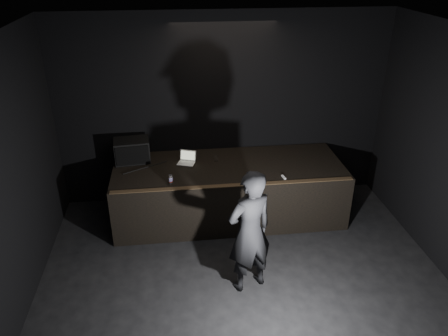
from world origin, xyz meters
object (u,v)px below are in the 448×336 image
Objects in this scene: beer_can at (171,179)px; stage_monitor at (132,151)px; stage_riser at (229,191)px; laptop at (187,160)px; person at (250,232)px.

stage_monitor is at bearing 125.42° from beer_can.
stage_riser is 1.85m from stage_monitor.
laptop is 0.19× the size of person.
stage_monitor reaches higher than stage_riser.
stage_riser is 1.95m from person.
stage_riser is 6.24× the size of stage_monitor.
stage_riser is 0.93m from laptop.
beer_can is (-0.29, -0.75, 0.03)m from laptop.
stage_monitor is at bearing -171.02° from laptop.
person reaches higher than laptop.
beer_can reaches higher than stage_riser.
laptop reaches higher than stage_riser.
beer_can is at bearing -74.64° from person.
beer_can is at bearing -152.22° from stage_riser.
stage_monitor is 0.98m from laptop.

